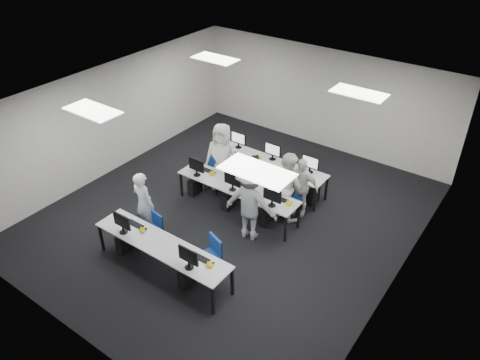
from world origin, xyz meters
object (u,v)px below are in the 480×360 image
Objects in this scene: student_2 at (222,157)px; chair_4 at (289,204)px; desk_mid at (237,188)px; student_1 at (288,185)px; student_3 at (300,186)px; chair_6 at (262,186)px; chair_5 at (219,173)px; desk_front at (162,246)px; chair_1 at (209,264)px; chair_7 at (291,199)px; student_0 at (144,204)px; photographer at (251,202)px; chair_3 at (250,192)px; chair_0 at (153,236)px; chair_2 at (217,179)px.

chair_4 is at bearing -17.09° from student_2.
desk_mid is 1.21m from student_1.
student_3 is (0.19, 0.27, -0.10)m from student_1.
student_2 is at bearing -178.44° from chair_6.
chair_5 is at bearing 145.87° from desk_mid.
student_3 is at bearing -11.35° from student_2.
chair_4 is at bearing 71.31° from desk_front.
desk_mid is 3.54× the size of chair_1.
chair_7 is 0.51× the size of student_0.
student_0 is (-2.30, -2.50, 0.51)m from chair_4.
student_1 is at bearing -5.49° from chair_5.
student_2 reaches higher than student_1.
chair_7 is (1.00, 3.51, -0.42)m from desk_front.
student_3 is at bearing -117.59° from photographer.
student_2 is at bearing -32.16° from chair_5.
chair_3 is at bearing -22.85° from student_2.
chair_0 is 1.58m from chair_1.
chair_5 is at bearing -86.98° from student_0.
desk_front is 3.92× the size of chair_7.
student_0 is at bearing -122.80° from desk_mid.
chair_3 is at bearing 89.70° from desk_front.
chair_1 is 0.53× the size of student_1.
student_2 is at bearing -170.50° from chair_3.
chair_6 is (0.11, 0.35, 0.02)m from chair_3.
chair_4 reaches higher than desk_front.
photographer is at bearing 98.56° from student_1.
photographer reaches higher than chair_6.
chair_4 is at bearing 66.83° from chair_0.
chair_4 is 1.41m from photographer.
chair_6 is 1.22m from student_3.
chair_0 is at bearing 148.97° from desk_front.
chair_4 is 0.57m from student_1.
photographer reaches higher than student_0.
desk_mid is at bearing -108.91° from chair_6.
chair_6 is at bearing -3.76° from student_2.
chair_1 is at bearing -108.76° from student_3.
photographer reaches higher than desk_mid.
chair_5 is at bearing 108.87° from chair_0.
desk_front is 3.42m from chair_4.
chair_6 is 0.51× the size of student_2.
chair_4 is 1.11× the size of chair_5.
photographer reaches higher than chair_7.
desk_mid is at bearing -75.57° from chair_3.
chair_0 is 0.43× the size of photographer.
chair_5 is 1.32m from chair_6.
chair_3 is 1.23m from chair_5.
desk_front is at bearing -20.38° from chair_0.
chair_1 is 3.36m from student_2.
student_2 is (0.04, 0.17, 0.61)m from chair_2.
chair_1 is 1.67m from photographer.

